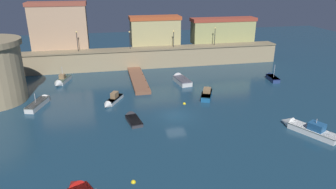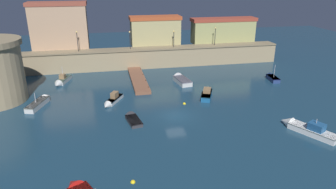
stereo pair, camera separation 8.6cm
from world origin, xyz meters
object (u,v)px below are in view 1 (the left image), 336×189
quay_lamp_3 (215,33)px  moored_boat_2 (132,118)px  moored_boat_3 (180,79)px  moored_boat_8 (306,128)px  quay_lamp_1 (130,37)px  moored_boat_5 (62,81)px  moored_boat_4 (207,93)px  moored_boat_1 (112,100)px  quay_lamp_0 (77,38)px  mooring_buoy_0 (133,182)px  moored_boat_7 (40,102)px  moored_boat_6 (271,77)px  quay_lamp_2 (174,36)px  mooring_buoy_1 (184,104)px

quay_lamp_3 → moored_boat_2: (-19.72, -24.37, -6.05)m
moored_boat_3 → moored_boat_8: moored_boat_8 is taller
quay_lamp_1 → moored_boat_5: bearing=-150.4°
quay_lamp_1 → moored_boat_4: 21.52m
quay_lamp_1 → moored_boat_2: size_ratio=0.79×
quay_lamp_1 → moored_boat_1: bearing=-103.9°
quay_lamp_0 → mooring_buoy_0: (6.53, -37.17, -6.39)m
moored_boat_1 → moored_boat_5: 13.53m
quay_lamp_3 → moored_boat_7: size_ratio=0.59×
quay_lamp_3 → moored_boat_8: quay_lamp_3 is taller
quay_lamp_3 → moored_boat_7: quay_lamp_3 is taller
moored_boat_6 → quay_lamp_2: bearing=57.3°
quay_lamp_2 → moored_boat_8: bearing=-74.5°
quay_lamp_0 → moored_boat_1: 19.71m
moored_boat_1 → moored_boat_4: bearing=117.0°
quay_lamp_1 → quay_lamp_3: size_ratio=0.95×
moored_boat_6 → moored_boat_7: size_ratio=0.72×
quay_lamp_2 → moored_boat_5: 23.26m
moored_boat_1 → moored_boat_3: size_ratio=0.86×
moored_boat_2 → moored_boat_7: size_ratio=0.70×
moored_boat_1 → mooring_buoy_0: size_ratio=11.18×
moored_boat_6 → moored_boat_8: moored_boat_6 is taller
quay_lamp_3 → moored_boat_6: quay_lamp_3 is taller
quay_lamp_1 → mooring_buoy_1: (5.73, -20.51, -6.19)m
moored_boat_2 → moored_boat_6: (26.07, 11.65, 0.12)m
moored_boat_5 → quay_lamp_0: bearing=174.8°
moored_boat_7 → moored_boat_8: bearing=-97.8°
quay_lamp_0 → moored_boat_2: (7.71, -24.37, -6.13)m
quay_lamp_0 → quay_lamp_1: quay_lamp_0 is taller
quay_lamp_3 → quay_lamp_1: bearing=180.0°
moored_boat_1 → moored_boat_7: size_ratio=0.81×
quay_lamp_3 → moored_boat_2: bearing=-129.0°
moored_boat_1 → moored_boat_6: moored_boat_6 is taller
moored_boat_5 → mooring_buoy_0: 31.39m
quay_lamp_2 → moored_boat_6: size_ratio=0.73×
quay_lamp_1 → moored_boat_7: size_ratio=0.56×
quay_lamp_0 → moored_boat_7: size_ratio=0.61×
mooring_buoy_0 → quay_lamp_3: bearing=60.6°
moored_boat_2 → moored_boat_6: moored_boat_6 is taller
quay_lamp_3 → moored_boat_2: 31.93m
quay_lamp_2 → moored_boat_6: quay_lamp_2 is taller
quay_lamp_1 → mooring_buoy_1: 22.18m
quay_lamp_0 → moored_boat_3: (17.51, -10.60, -5.95)m
quay_lamp_0 → quay_lamp_1: 9.90m
moored_boat_3 → moored_boat_7: moored_boat_7 is taller
quay_lamp_0 → moored_boat_7: 18.20m
moored_boat_4 → moored_boat_8: moored_boat_8 is taller
moored_boat_7 → moored_boat_5: bearing=5.7°
moored_boat_1 → moored_boat_3: (12.05, 7.37, 0.06)m
mooring_buoy_1 → moored_boat_4: bearing=28.6°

